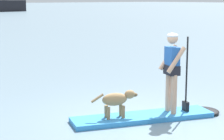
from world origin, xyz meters
TOP-DOWN VIEW (x-y plane):
  - ground_plane at (0.00, 0.00)m, footprint 400.00×400.00m
  - paddleboard at (0.21, -0.08)m, footprint 3.27×1.78m
  - person_paddler at (0.61, -0.23)m, footprint 0.68×0.59m
  - dog at (-0.53, 0.20)m, footprint 0.94×0.43m

SIDE VIEW (x-z plane):
  - ground_plane at x=0.00m, z-range 0.00..0.00m
  - paddleboard at x=0.21m, z-range 0.00..0.10m
  - dog at x=-0.53m, z-range 0.19..0.74m
  - person_paddler at x=0.61m, z-range 0.23..1.90m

